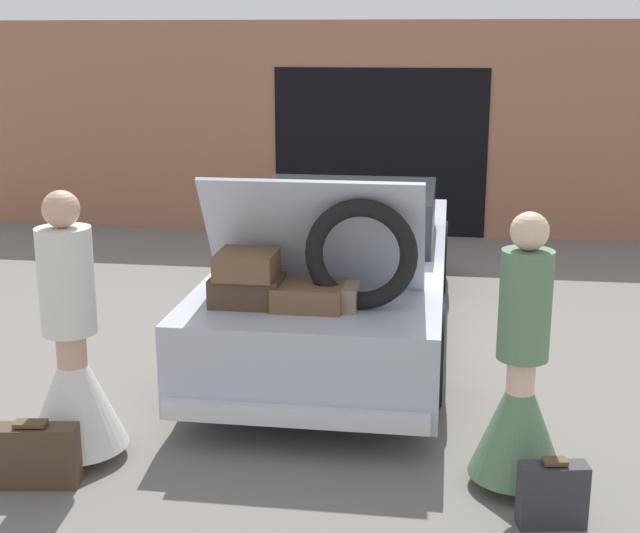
{
  "coord_description": "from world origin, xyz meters",
  "views": [
    {
      "loc": [
        0.9,
        -7.56,
        2.6
      ],
      "look_at": [
        0.0,
        -1.33,
        0.96
      ],
      "focal_mm": 50.0,
      "sensor_mm": 36.0,
      "label": 1
    }
  ],
  "objects": [
    {
      "name": "ground_plane",
      "position": [
        0.0,
        0.0,
        0.0
      ],
      "size": [
        40.0,
        40.0,
        0.0
      ],
      "primitive_type": "plane",
      "color": "slate"
    },
    {
      "name": "garage_wall_back",
      "position": [
        0.0,
        4.24,
        1.39
      ],
      "size": [
        12.0,
        0.14,
        2.8
      ],
      "color": "#9E664C",
      "rests_on": "ground_plane"
    },
    {
      "name": "car",
      "position": [
        -0.0,
        -0.02,
        0.59
      ],
      "size": [
        1.84,
        4.92,
        1.69
      ],
      "color": "#B2B7C6",
      "rests_on": "ground_plane"
    },
    {
      "name": "person_left",
      "position": [
        -1.36,
        -2.64,
        0.61
      ],
      "size": [
        0.64,
        0.64,
        1.72
      ],
      "rotation": [
        0.0,
        0.0,
        -1.42
      ],
      "color": "tan",
      "rests_on": "ground_plane"
    },
    {
      "name": "person_right",
      "position": [
        1.36,
        -2.63,
        0.6
      ],
      "size": [
        0.57,
        0.57,
        1.66
      ],
      "rotation": [
        0.0,
        0.0,
        1.72
      ],
      "color": "beige",
      "rests_on": "ground_plane"
    },
    {
      "name": "suitcase_beside_left_person",
      "position": [
        -1.47,
        -3.03,
        0.19
      ],
      "size": [
        0.55,
        0.23,
        0.41
      ],
      "color": "#473323",
      "rests_on": "ground_plane"
    },
    {
      "name": "suitcase_beside_right_person",
      "position": [
        1.53,
        -3.06,
        0.18
      ],
      "size": [
        0.39,
        0.2,
        0.4
      ],
      "color": "#2D2D33",
      "rests_on": "ground_plane"
    }
  ]
}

